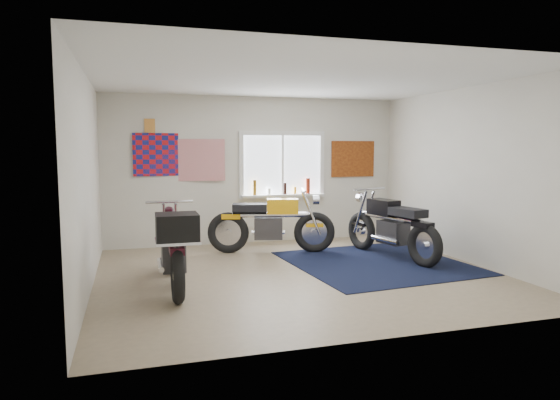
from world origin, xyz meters
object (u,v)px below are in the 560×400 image
object	(u,v)px
black_chrome_bike	(391,228)
navy_rug	(377,263)
maroon_tourer	(174,247)
yellow_triumph	(271,225)

from	to	relation	value
black_chrome_bike	navy_rug	bearing A→B (deg)	112.72
maroon_tourer	yellow_triumph	bearing A→B (deg)	-43.33
navy_rug	black_chrome_bike	world-z (taller)	black_chrome_bike
navy_rug	yellow_triumph	bearing A→B (deg)	137.67
navy_rug	yellow_triumph	xyz separation A→B (m)	(-1.35, 1.23, 0.47)
navy_rug	yellow_triumph	size ratio (longest dim) A/B	1.23
navy_rug	black_chrome_bike	size ratio (longest dim) A/B	1.23
black_chrome_bike	maroon_tourer	xyz separation A→B (m)	(-3.50, -0.88, 0.07)
maroon_tourer	black_chrome_bike	bearing A→B (deg)	-75.26
yellow_triumph	maroon_tourer	world-z (taller)	yellow_triumph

